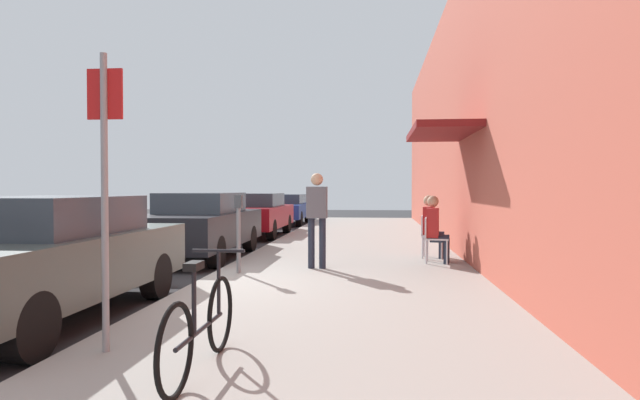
# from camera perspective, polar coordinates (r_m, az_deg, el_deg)

# --- Properties ---
(ground_plane) EXTENTS (60.00, 60.00, 0.00)m
(ground_plane) POSITION_cam_1_polar(r_m,az_deg,el_deg) (8.43, -13.29, -9.36)
(ground_plane) COLOR #2D2D30
(sidewalk_slab) EXTENTS (4.50, 32.00, 0.12)m
(sidewalk_slab) POSITION_cam_1_polar(r_m,az_deg,el_deg) (9.94, 3.10, -7.35)
(sidewalk_slab) COLOR #9E9B93
(sidewalk_slab) RESTS_ON ground_plane
(building_facade) EXTENTS (1.40, 32.00, 6.17)m
(building_facade) POSITION_cam_1_polar(r_m,az_deg,el_deg) (10.12, 17.01, 9.93)
(building_facade) COLOR #BC5442
(building_facade) RESTS_ON ground_plane
(parked_car_0) EXTENTS (1.80, 4.40, 1.45)m
(parked_car_0) POSITION_cam_1_polar(r_m,az_deg,el_deg) (6.96, -27.73, -5.43)
(parked_car_0) COLOR #47514C
(parked_car_0) RESTS_ON ground_plane
(parked_car_1) EXTENTS (1.80, 4.40, 1.45)m
(parked_car_1) POSITION_cam_1_polar(r_m,az_deg,el_deg) (11.93, -12.83, -2.58)
(parked_car_1) COLOR black
(parked_car_1) RESTS_ON ground_plane
(parked_car_2) EXTENTS (1.80, 4.40, 1.39)m
(parked_car_2) POSITION_cam_1_polar(r_m,az_deg,el_deg) (17.17, -6.96, -1.48)
(parked_car_2) COLOR maroon
(parked_car_2) RESTS_ON ground_plane
(parked_car_3) EXTENTS (1.80, 4.40, 1.30)m
(parked_car_3) POSITION_cam_1_polar(r_m,az_deg,el_deg) (22.78, -3.74, -0.91)
(parked_car_3) COLOR navy
(parked_car_3) RESTS_ON ground_plane
(parking_meter) EXTENTS (0.12, 0.10, 1.32)m
(parking_meter) POSITION_cam_1_polar(r_m,az_deg,el_deg) (9.01, -8.79, -2.97)
(parking_meter) COLOR slate
(parking_meter) RESTS_ON sidewalk_slab
(street_sign) EXTENTS (0.32, 0.06, 2.60)m
(street_sign) POSITION_cam_1_polar(r_m,az_deg,el_deg) (4.96, -22.22, 2.22)
(street_sign) COLOR gray
(street_sign) RESTS_ON sidewalk_slab
(bicycle_0) EXTENTS (0.46, 1.71, 0.90)m
(bicycle_0) POSITION_cam_1_polar(r_m,az_deg,el_deg) (4.32, -12.73, -13.12)
(bicycle_0) COLOR black
(bicycle_0) RESTS_ON sidewalk_slab
(cafe_chair_0) EXTENTS (0.50, 0.50, 0.87)m
(cafe_chair_0) POSITION_cam_1_polar(r_m,az_deg,el_deg) (10.37, 12.07, -3.88)
(cafe_chair_0) COLOR silver
(cafe_chair_0) RESTS_ON sidewalk_slab
(seated_patron_0) EXTENTS (0.47, 0.41, 1.29)m
(seated_patron_0) POSITION_cam_1_polar(r_m,az_deg,el_deg) (10.36, 12.41, -2.83)
(seated_patron_0) COLOR #232838
(seated_patron_0) RESTS_ON sidewalk_slab
(cafe_chair_1) EXTENTS (0.51, 0.51, 0.87)m
(cafe_chair_1) POSITION_cam_1_polar(r_m,az_deg,el_deg) (11.13, 11.66, -3.54)
(cafe_chair_1) COLOR silver
(cafe_chair_1) RESTS_ON sidewalk_slab
(seated_patron_1) EXTENTS (0.47, 0.41, 1.29)m
(seated_patron_1) POSITION_cam_1_polar(r_m,az_deg,el_deg) (11.11, 11.97, -2.55)
(seated_patron_1) COLOR #232838
(seated_patron_1) RESTS_ON sidewalk_slab
(pedestrian_standing) EXTENTS (0.36, 0.22, 1.70)m
(pedestrian_standing) POSITION_cam_1_polar(r_m,az_deg,el_deg) (9.41, -0.34, -1.35)
(pedestrian_standing) COLOR #232838
(pedestrian_standing) RESTS_ON sidewalk_slab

